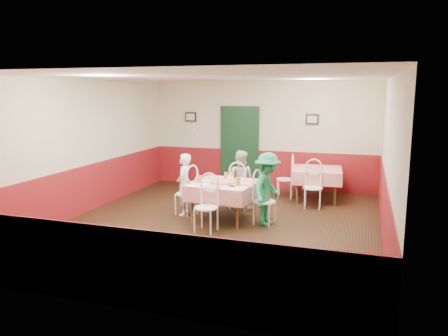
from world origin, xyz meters
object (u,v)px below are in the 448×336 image
(chair_second_a, at_px, (285,179))
(pizza, at_px, (223,182))
(second_table, at_px, (317,184))
(chair_far, at_px, (239,189))
(chair_near, at_px, (206,208))
(glass_a, at_px, (200,179))
(chair_second_b, at_px, (313,188))
(diner_far, at_px, (240,180))
(chair_right, at_px, (265,202))
(glass_c, at_px, (226,175))
(main_table, at_px, (224,201))
(chair_left, at_px, (186,194))
(glass_b, at_px, (238,182))
(beer_bottle, at_px, (235,174))
(diner_left, at_px, (184,184))
(wallet, at_px, (232,186))
(diner_right, at_px, (267,189))

(chair_second_a, relative_size, pizza, 1.88)
(second_table, distance_m, chair_far, 2.03)
(chair_near, xyz_separation_m, glass_a, (-0.36, 0.64, 0.38))
(chair_second_b, distance_m, diner_far, 1.62)
(second_table, distance_m, pizza, 2.76)
(chair_right, bearing_deg, glass_c, 73.45)
(chair_near, distance_m, diner_far, 1.76)
(main_table, relative_size, chair_second_b, 1.36)
(main_table, distance_m, second_table, 2.70)
(chair_left, height_order, pizza, chair_left)
(main_table, distance_m, pizza, 0.40)
(chair_second_b, distance_m, glass_b, 2.10)
(chair_near, distance_m, beer_bottle, 1.30)
(diner_far, bearing_deg, chair_left, 44.25)
(second_table, bearing_deg, glass_c, -133.16)
(main_table, height_order, diner_left, diner_left)
(second_table, xyz_separation_m, chair_far, (-1.52, -1.34, 0.08))
(chair_second_b, bearing_deg, diner_left, -156.29)
(main_table, height_order, second_table, same)
(chair_left, distance_m, diner_far, 1.25)
(pizza, bearing_deg, main_table, 55.02)
(main_table, height_order, pizza, pizza)
(chair_second_b, bearing_deg, pizza, -142.75)
(chair_right, bearing_deg, chair_second_a, 10.29)
(beer_bottle, distance_m, wallet, 0.72)
(pizza, relative_size, glass_b, 3.17)
(chair_far, height_order, diner_left, diner_left)
(chair_second_a, bearing_deg, diner_right, -3.55)
(second_table, xyz_separation_m, diner_far, (-1.52, -1.29, 0.27))
(chair_left, xyz_separation_m, glass_a, (0.41, -0.28, 0.38))
(chair_second_a, relative_size, diner_right, 0.64)
(chair_left, relative_size, chair_near, 1.00)
(main_table, bearing_deg, diner_far, 85.36)
(main_table, bearing_deg, chair_left, 175.36)
(diner_left, bearing_deg, wallet, 62.86)
(chair_near, relative_size, wallet, 8.18)
(second_table, bearing_deg, chair_second_a, 180.00)
(chair_far, xyz_separation_m, glass_a, (-0.50, -1.06, 0.38))
(main_table, height_order, chair_far, chair_far)
(chair_right, height_order, chair_near, same)
(chair_second_b, height_order, glass_c, chair_second_b)
(chair_second_b, bearing_deg, second_table, 84.95)
(chair_second_b, height_order, beer_bottle, beer_bottle)
(diner_right, bearing_deg, chair_second_b, -16.06)
(second_table, distance_m, diner_left, 3.27)
(chair_right, distance_m, chair_second_b, 1.68)
(glass_b, bearing_deg, chair_far, 105.13)
(diner_right, bearing_deg, wallet, 120.45)
(chair_left, distance_m, pizza, 0.90)
(main_table, bearing_deg, diner_right, -4.64)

